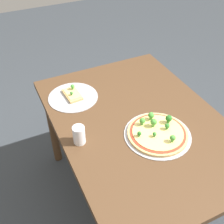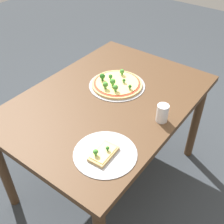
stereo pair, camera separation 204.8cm
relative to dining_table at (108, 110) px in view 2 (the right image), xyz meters
The scene contains 5 objects.
ground_plane 0.64m from the dining_table, ahead, with size 8.00×8.00×0.00m, color #33383D.
dining_table is the anchor object (origin of this frame).
pizza_tray_whole 0.17m from the dining_table, 12.86° to the left, with size 0.35×0.35×0.07m.
pizza_tray_slice 0.46m from the dining_table, 144.28° to the right, with size 0.30×0.30×0.06m.
drinking_cup 0.38m from the dining_table, 88.32° to the right, with size 0.06×0.06×0.10m, color white.
Camera 2 is at (-1.06, -0.83, 1.72)m, focal length 45.00 mm.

